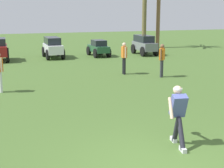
# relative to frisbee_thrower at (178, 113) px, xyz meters

# --- Properties ---
(frisbee_thrower) EXTENTS (0.56, 1.07, 1.43)m
(frisbee_thrower) POSITION_rel_frisbee_thrower_xyz_m (0.00, 0.00, 0.00)
(frisbee_thrower) COLOR #23232D
(frisbee_thrower) RESTS_ON ground_plane
(frisbee_in_flight) EXTENTS (0.32, 0.32, 0.05)m
(frisbee_in_flight) POSITION_rel_frisbee_thrower_xyz_m (0.29, 0.61, -0.12)
(frisbee_in_flight) COLOR white
(teammate_near_sideline) EXTENTS (0.37, 0.42, 1.56)m
(teammate_near_sideline) POSITION_rel_frisbee_thrower_xyz_m (3.30, 7.63, 0.14)
(teammate_near_sideline) COLOR #33333D
(teammate_near_sideline) RESTS_ON ground_plane
(teammate_midfield) EXTENTS (0.21, 0.49, 1.56)m
(teammate_midfield) POSITION_rel_frisbee_thrower_xyz_m (1.85, 8.86, 0.14)
(teammate_midfield) COLOR black
(teammate_midfield) RESTS_ON ground_plane
(parked_car_slot_c) EXTENTS (1.21, 2.43, 1.34)m
(parked_car_slot_c) POSITION_rel_frisbee_thrower_xyz_m (-0.64, 15.67, -0.08)
(parked_car_slot_c) COLOR silver
(parked_car_slot_c) RESTS_ON ground_plane
(parked_car_slot_d) EXTENTS (1.20, 2.25, 1.10)m
(parked_car_slot_d) POSITION_rel_frisbee_thrower_xyz_m (2.43, 15.54, -0.24)
(parked_car_slot_d) COLOR #235133
(parked_car_slot_d) RESTS_ON ground_plane
(parked_car_slot_e) EXTENTS (1.17, 2.41, 1.34)m
(parked_car_slot_e) POSITION_rel_frisbee_thrower_xyz_m (5.70, 15.34, -0.08)
(parked_car_slot_e) COLOR slate
(parked_car_slot_e) RESTS_ON ground_plane
(palm_tree_left_of_centre) EXTENTS (3.16, 3.16, 5.24)m
(palm_tree_left_of_centre) POSITION_rel_frisbee_thrower_xyz_m (8.53, 19.14, 2.50)
(palm_tree_left_of_centre) COLOR brown
(palm_tree_left_of_centre) RESTS_ON ground_plane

